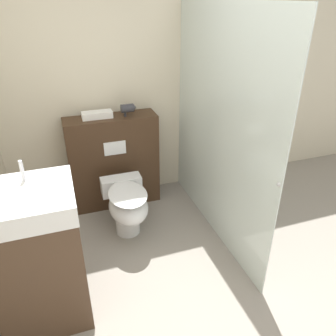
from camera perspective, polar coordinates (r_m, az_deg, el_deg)
name	(u,v)px	position (r m, az deg, el deg)	size (l,w,h in m)	color
ground_plane	(206,322)	(2.62, 6.71, -25.07)	(12.00, 12.00, 0.00)	gray
wall_back	(133,85)	(3.55, -6.13, 14.18)	(8.00, 0.06, 2.50)	beige
partition_panel	(114,161)	(3.56, -9.41, 1.14)	(0.94, 0.30, 1.00)	#3D2819
shower_glass	(218,131)	(2.92, 8.66, 6.43)	(0.04, 1.86, 2.06)	silver
toilet	(127,205)	(3.13, -7.13, -6.49)	(0.39, 0.63, 0.50)	white
sink_vanity	(39,256)	(2.45, -21.52, -14.13)	(0.58, 0.55, 1.17)	#473323
hair_drier	(128,108)	(3.34, -6.94, 10.28)	(0.16, 0.08, 0.12)	#2D2D33
folded_towel	(97,115)	(3.35, -12.25, 9.04)	(0.30, 0.13, 0.06)	white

